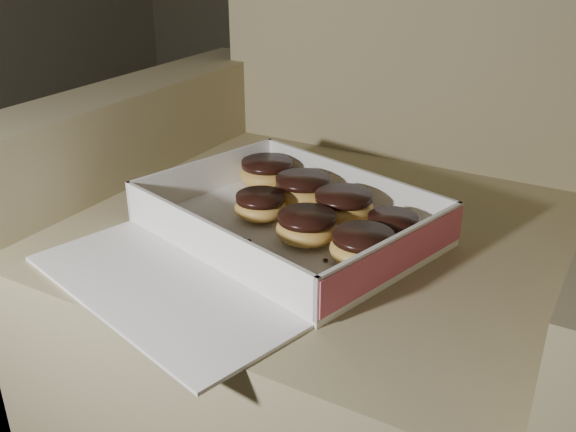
% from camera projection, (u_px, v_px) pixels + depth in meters
% --- Properties ---
extents(armchair, '(0.95, 0.80, 0.99)m').
position_uv_depth(armchair, '(348.00, 275.00, 1.07)').
color(armchair, '#897C57').
rests_on(armchair, floor).
extents(bakery_box, '(0.49, 0.53, 0.07)m').
position_uv_depth(bakery_box, '(269.00, 235.00, 0.89)').
color(bakery_box, white).
rests_on(bakery_box, armchair).
extents(donut_a, '(0.08, 0.08, 0.04)m').
position_uv_depth(donut_a, '(260.00, 206.00, 0.94)').
color(donut_a, '#EBB952').
rests_on(donut_a, bakery_box).
extents(donut_b, '(0.09, 0.09, 0.04)m').
position_uv_depth(donut_b, '(303.00, 190.00, 0.99)').
color(donut_b, '#EBB952').
rests_on(donut_b, bakery_box).
extents(donut_c, '(0.09, 0.09, 0.04)m').
position_uv_depth(donut_c, '(267.00, 173.00, 1.05)').
color(donut_c, '#EBB952').
rests_on(donut_c, bakery_box).
extents(donut_d, '(0.07, 0.07, 0.04)m').
position_uv_depth(donut_d, '(392.00, 228.00, 0.87)').
color(donut_d, '#EBB952').
rests_on(donut_d, bakery_box).
extents(donut_e, '(0.09, 0.09, 0.04)m').
position_uv_depth(donut_e, '(363.00, 247.00, 0.82)').
color(donut_e, '#EBB952').
rests_on(donut_e, bakery_box).
extents(donut_f, '(0.08, 0.08, 0.04)m').
position_uv_depth(donut_f, '(307.00, 227.00, 0.87)').
color(donut_f, '#EBB952').
rests_on(donut_f, bakery_box).
extents(donut_g, '(0.09, 0.09, 0.04)m').
position_uv_depth(donut_g, '(343.00, 206.00, 0.93)').
color(donut_g, '#EBB952').
rests_on(donut_g, bakery_box).
extents(crumb_a, '(0.01, 0.01, 0.00)m').
position_uv_depth(crumb_a, '(249.00, 241.00, 0.88)').
color(crumb_a, black).
rests_on(crumb_a, bakery_box).
extents(crumb_b, '(0.01, 0.01, 0.00)m').
position_uv_depth(crumb_b, '(311.00, 245.00, 0.87)').
color(crumb_b, black).
rests_on(crumb_b, bakery_box).
extents(crumb_c, '(0.01, 0.01, 0.00)m').
position_uv_depth(crumb_c, '(243.00, 239.00, 0.88)').
color(crumb_c, black).
rests_on(crumb_c, bakery_box).
extents(crumb_d, '(0.01, 0.01, 0.00)m').
position_uv_depth(crumb_d, '(269.00, 274.00, 0.80)').
color(crumb_d, black).
rests_on(crumb_d, bakery_box).
extents(crumb_e, '(0.01, 0.01, 0.00)m').
position_uv_depth(crumb_e, '(325.00, 260.00, 0.83)').
color(crumb_e, black).
rests_on(crumb_e, bakery_box).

